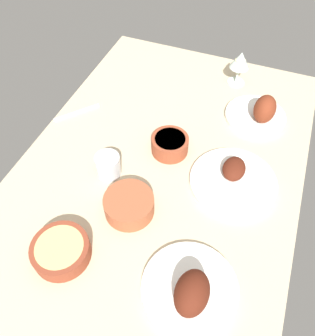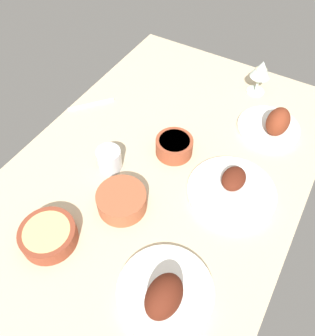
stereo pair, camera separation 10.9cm
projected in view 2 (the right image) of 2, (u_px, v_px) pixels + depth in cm
name	position (u px, v px, depth cm)	size (l,w,h in cm)	color
dining_table	(157.00, 175.00, 111.80)	(140.00, 90.00, 4.00)	#C6B28E
plate_near_viewer	(273.00, 125.00, 118.65)	(22.10, 22.10, 11.19)	white
plate_center_main	(232.00, 189.00, 104.24)	(27.39, 27.39, 6.40)	white
plate_far_side	(165.00, 293.00, 83.04)	(24.83, 24.83, 10.06)	white
bowl_soup	(174.00, 146.00, 112.89)	(12.45, 12.45, 5.99)	brown
bowl_potatoes	(122.00, 200.00, 99.55)	(14.79, 14.79, 6.08)	#A35133
bowl_pasta	(48.00, 235.00, 93.08)	(15.64, 15.64, 5.13)	brown
wine_glass	(261.00, 71.00, 127.40)	(7.60, 7.60, 14.00)	silver
water_tumbler	(109.00, 159.00, 108.58)	(7.85, 7.85, 7.59)	silver
spoon_loose	(91.00, 104.00, 129.93)	(17.90, 0.90, 0.80)	silver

